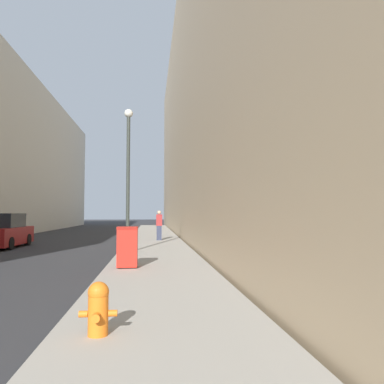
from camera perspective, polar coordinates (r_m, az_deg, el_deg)
name	(u,v)px	position (r m, az deg, el deg)	size (l,w,h in m)	color
sidewalk_right	(155,244)	(21.05, -5.60, -7.93)	(3.28, 60.00, 0.16)	#9E998E
building_right_stone	(252,114)	(31.10, 9.06, 11.72)	(12.00, 60.00, 19.61)	tan
fire_hydrant	(98,307)	(5.49, -14.10, -16.65)	(0.51, 0.40, 0.72)	orange
trash_bin	(127,247)	(11.70, -9.82, -8.19)	(0.62, 0.59, 1.25)	red
lamppost	(128,173)	(16.09, -9.72, 2.88)	(0.36, 0.36, 6.10)	#2D332D
parked_sedan_near	(3,232)	(22.06, -26.86, -5.47)	(1.90, 4.43, 1.80)	maroon
pedestrian_on_sidewalk	(159,225)	(23.06, -5.03, -5.07)	(0.36, 0.24, 1.80)	#2D3347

